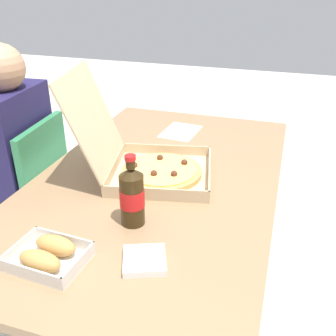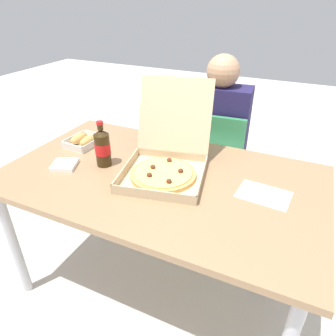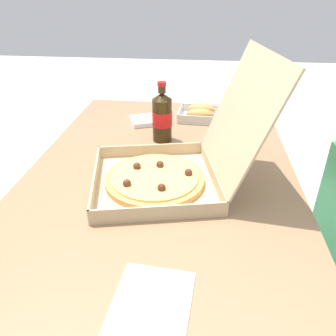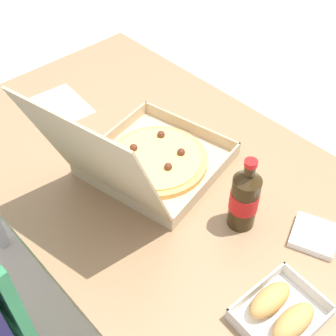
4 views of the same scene
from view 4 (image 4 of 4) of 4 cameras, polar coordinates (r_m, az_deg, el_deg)
name	(u,v)px [view 4 (image 4 of 4)]	position (r m, az deg, el deg)	size (l,w,h in m)	color
ground_plane	(162,292)	(1.88, -0.74, -15.68)	(10.00, 10.00, 0.00)	beige
dining_table	(160,185)	(1.36, -0.99, -2.25)	(1.45, 0.86, 0.72)	#997551
pizza_box_open	(147,160)	(1.26, -2.70, 1.03)	(0.45, 0.55, 0.38)	tan
bread_side_box	(281,312)	(1.04, 14.41, -17.55)	(0.16, 0.20, 0.06)	white
cola_bottle	(244,198)	(1.12, 9.84, -3.88)	(0.07, 0.07, 0.22)	#33230F
paper_menu	(61,105)	(1.58, -13.61, 7.87)	(0.21, 0.15, 0.00)	white
napkin_pile	(314,236)	(1.19, 18.35, -8.30)	(0.11, 0.11, 0.02)	white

